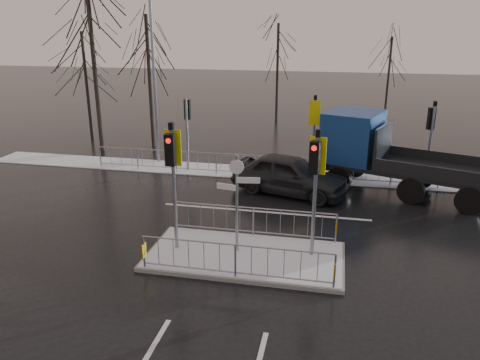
% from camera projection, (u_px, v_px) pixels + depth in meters
% --- Properties ---
extents(ground, '(120.00, 120.00, 0.00)m').
position_uv_depth(ground, '(245.00, 258.00, 14.40)').
color(ground, black).
rests_on(ground, ground).
extents(snow_verge, '(30.00, 2.00, 0.04)m').
position_uv_depth(snow_verge, '(280.00, 174.00, 22.37)').
color(snow_verge, white).
rests_on(snow_verge, ground).
extents(lane_markings, '(8.00, 11.38, 0.01)m').
position_uv_depth(lane_markings, '(243.00, 263.00, 14.09)').
color(lane_markings, silver).
rests_on(lane_markings, ground).
extents(traffic_island, '(6.00, 3.04, 4.15)m').
position_uv_depth(traffic_island, '(245.00, 246.00, 14.28)').
color(traffic_island, slate).
rests_on(traffic_island, ground).
extents(far_kerb_fixtures, '(18.00, 0.65, 3.83)m').
position_uv_depth(far_kerb_fixtures, '(286.00, 157.00, 21.52)').
color(far_kerb_fixtures, gray).
rests_on(far_kerb_fixtures, ground).
extents(car_far_lane, '(5.26, 3.28, 1.67)m').
position_uv_depth(car_far_lane, '(290.00, 175.00, 19.63)').
color(car_far_lane, black).
rests_on(car_far_lane, ground).
extents(flatbed_truck, '(7.49, 4.75, 3.27)m').
position_uv_depth(flatbed_truck, '(375.00, 149.00, 20.09)').
color(flatbed_truck, black).
rests_on(flatbed_truck, ground).
extents(tree_near_a, '(4.75, 4.75, 8.97)m').
position_uv_depth(tree_near_a, '(92.00, 38.00, 24.71)').
color(tree_near_a, black).
rests_on(tree_near_a, ground).
extents(tree_near_b, '(4.00, 4.00, 7.55)m').
position_uv_depth(tree_near_b, '(148.00, 56.00, 25.92)').
color(tree_near_b, black).
rests_on(tree_near_b, ground).
extents(tree_near_c, '(3.50, 3.50, 6.61)m').
position_uv_depth(tree_near_c, '(85.00, 65.00, 27.93)').
color(tree_near_c, black).
rests_on(tree_near_c, ground).
extents(tree_far_a, '(3.75, 3.75, 7.08)m').
position_uv_depth(tree_far_a, '(278.00, 53.00, 33.67)').
color(tree_far_a, black).
rests_on(tree_far_a, ground).
extents(tree_far_b, '(3.25, 3.25, 6.14)m').
position_uv_depth(tree_far_b, '(390.00, 62.00, 34.16)').
color(tree_far_b, black).
rests_on(tree_far_b, ground).
extents(street_lamp_left, '(1.25, 0.18, 8.20)m').
position_uv_depth(street_lamp_left, '(155.00, 74.00, 23.04)').
color(street_lamp_left, gray).
rests_on(street_lamp_left, ground).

